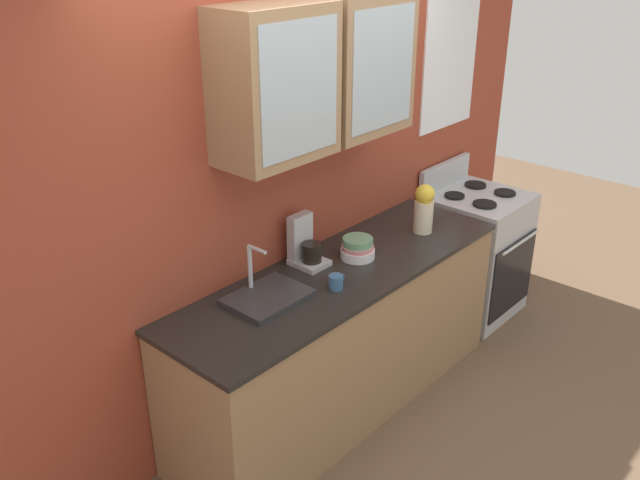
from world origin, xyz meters
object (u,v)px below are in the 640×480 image
(cup_near_sink, at_px, (336,282))
(vase, at_px, (424,208))
(stove_range, at_px, (474,253))
(sink_faucet, at_px, (267,296))
(bowl_stack, at_px, (358,248))
(coffee_maker, at_px, (305,246))

(cup_near_sink, bearing_deg, vase, 4.26)
(vase, distance_m, cup_near_sink, 0.92)
(stove_range, relative_size, cup_near_sink, 10.04)
(cup_near_sink, bearing_deg, stove_range, 3.82)
(sink_faucet, xyz_separation_m, cup_near_sink, (0.33, -0.19, 0.02))
(cup_near_sink, bearing_deg, bowl_stack, 21.92)
(vase, bearing_deg, coffee_maker, 162.72)
(cup_near_sink, bearing_deg, sink_faucet, 150.26)
(vase, bearing_deg, stove_range, 3.30)
(sink_faucet, relative_size, coffee_maker, 1.43)
(cup_near_sink, xyz_separation_m, coffee_maker, (0.10, 0.32, 0.07))
(cup_near_sink, distance_m, coffee_maker, 0.34)
(stove_range, relative_size, sink_faucet, 2.64)
(vase, bearing_deg, cup_near_sink, -175.74)
(bowl_stack, xyz_separation_m, cup_near_sink, (-0.36, -0.14, -0.02))
(stove_range, distance_m, bowl_stack, 1.43)
(coffee_maker, bearing_deg, stove_range, -7.36)
(bowl_stack, relative_size, cup_near_sink, 1.82)
(stove_range, bearing_deg, bowl_stack, 178.65)
(stove_range, xyz_separation_m, coffee_maker, (-1.59, 0.21, 0.56))
(stove_range, xyz_separation_m, vase, (-0.78, -0.05, 0.61))
(sink_faucet, bearing_deg, vase, -5.49)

